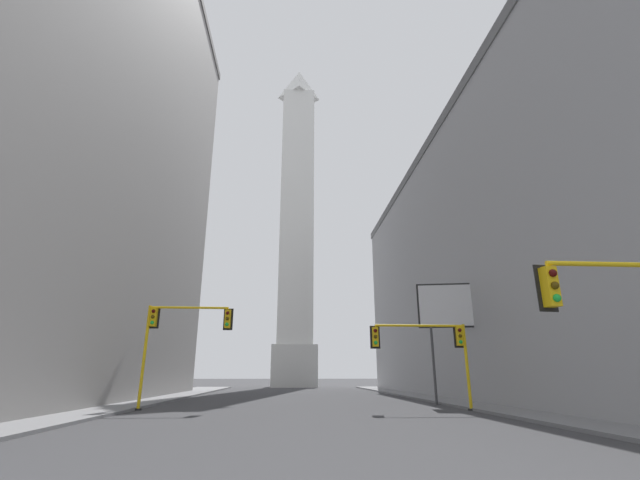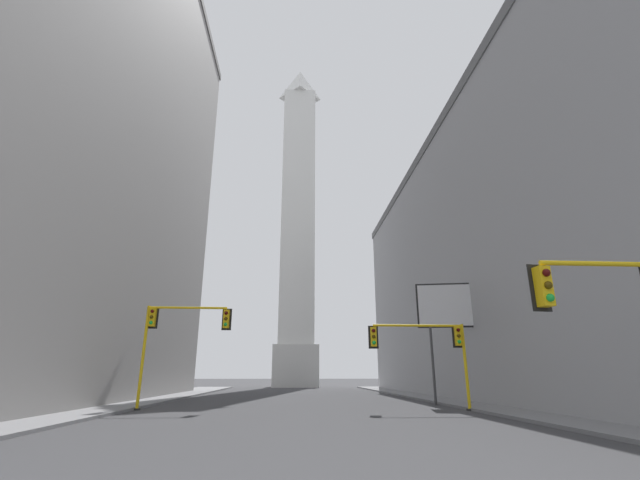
% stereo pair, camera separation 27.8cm
% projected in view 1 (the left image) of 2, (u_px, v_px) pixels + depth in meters
% --- Properties ---
extents(sidewalk_left, '(5.00, 83.29, 0.15)m').
position_uv_depth(sidewalk_left, '(95.00, 408.00, 24.76)').
color(sidewalk_left, slate).
rests_on(sidewalk_left, ground_plane).
extents(sidewalk_right, '(5.00, 83.29, 0.15)m').
position_uv_depth(sidewalk_right, '(496.00, 406.00, 26.36)').
color(sidewalk_right, slate).
rests_on(sidewalk_right, ground_plane).
extents(building_right, '(20.94, 58.13, 23.74)m').
position_uv_depth(building_right, '(547.00, 260.00, 38.88)').
color(building_right, '#9E9EA0').
rests_on(building_right, ground_plane).
extents(obelisk, '(7.24, 7.24, 59.95)m').
position_uv_depth(obelisk, '(297.00, 219.00, 76.34)').
color(obelisk, silver).
rests_on(obelisk, ground_plane).
extents(traffic_light_near_right, '(4.10, 0.52, 5.03)m').
position_uv_depth(traffic_light_near_right, '(631.00, 304.00, 11.74)').
color(traffic_light_near_right, yellow).
rests_on(traffic_light_near_right, ground_plane).
extents(traffic_light_mid_right, '(5.81, 0.52, 4.82)m').
position_uv_depth(traffic_light_mid_right, '(431.00, 343.00, 25.10)').
color(traffic_light_mid_right, yellow).
rests_on(traffic_light_mid_right, ground_plane).
extents(traffic_light_mid_left, '(5.23, 0.50, 5.98)m').
position_uv_depth(traffic_light_mid_left, '(176.00, 329.00, 25.82)').
color(traffic_light_mid_left, yellow).
rests_on(traffic_light_mid_left, ground_plane).
extents(billboard_sign, '(4.99, 1.18, 8.29)m').
position_uv_depth(billboard_sign, '(454.00, 309.00, 30.62)').
color(billboard_sign, '#3F3F42').
rests_on(billboard_sign, ground_plane).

